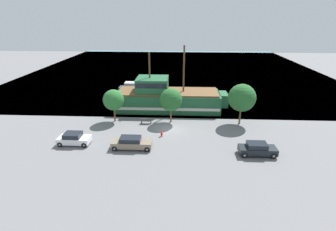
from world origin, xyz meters
TOP-DOWN VIEW (x-y plane):
  - ground_plane at (0.00, 0.00)m, footprint 160.00×160.00m
  - water_surface at (0.00, 44.00)m, footprint 80.00×80.00m
  - pirate_ship at (-0.86, 8.14)m, footprint 18.47×6.05m
  - moored_boat_dockside at (-8.72, 18.92)m, footprint 5.63×2.32m
  - parked_car_curb_front at (-11.68, -5.35)m, footprint 3.91×1.93m
  - parked_car_curb_mid at (10.40, -6.97)m, footprint 4.23×1.79m
  - parked_car_curb_rear at (-4.32, -6.09)m, footprint 4.80×1.83m
  - fire_hydrant at (-0.94, -2.58)m, footprint 0.42×0.25m
  - bench_promenade_east at (-3.54, 1.61)m, footprint 1.52×0.45m
  - tree_row_east at (-8.40, 2.36)m, footprint 3.10×3.10m
  - tree_row_mideast at (0.09, 2.42)m, footprint 3.35×3.35m
  - tree_row_midwest at (10.26, 2.23)m, footprint 3.97×3.97m

SIDE VIEW (x-z plane):
  - ground_plane at x=0.00m, z-range 0.00..0.00m
  - water_surface at x=0.00m, z-range 0.00..0.00m
  - fire_hydrant at x=-0.94m, z-range 0.03..0.79m
  - bench_promenade_east at x=-3.54m, z-range 0.00..0.85m
  - moored_boat_dockside at x=-8.72m, z-range -0.25..1.65m
  - parked_car_curb_rear at x=-4.32m, z-range 0.00..1.47m
  - parked_car_curb_front at x=-11.68m, z-range -0.01..1.50m
  - parked_car_curb_mid at x=10.40m, z-range 0.00..1.52m
  - pirate_ship at x=-0.86m, z-range -3.33..7.35m
  - tree_row_east at x=-8.40m, z-range 0.90..5.82m
  - tree_row_mideast at x=0.09m, z-range 0.90..6.08m
  - tree_row_midwest at x=10.26m, z-range 1.02..7.03m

